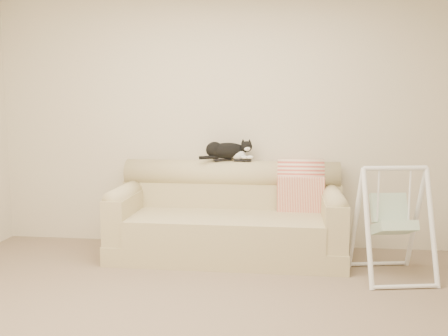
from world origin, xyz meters
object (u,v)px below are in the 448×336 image
(sofa, at_px, (228,219))
(tuxedo_cat, at_px, (228,150))
(baby_swing, at_px, (392,222))
(remote_b, at_px, (243,160))
(remote_a, at_px, (223,159))

(sofa, xyz_separation_m, tuxedo_cat, (-0.03, 0.24, 0.65))
(sofa, height_order, tuxedo_cat, tuxedo_cat)
(sofa, bearing_deg, baby_swing, -17.69)
(tuxedo_cat, bearing_deg, remote_b, -5.57)
(sofa, height_order, baby_swing, baby_swing)
(remote_a, height_order, baby_swing, baby_swing)
(baby_swing, bearing_deg, remote_a, 155.44)
(remote_a, height_order, tuxedo_cat, tuxedo_cat)
(baby_swing, bearing_deg, tuxedo_cat, 154.61)
(sofa, relative_size, remote_b, 12.88)
(tuxedo_cat, distance_m, baby_swing, 1.72)
(sofa, distance_m, tuxedo_cat, 0.69)
(remote_b, xyz_separation_m, tuxedo_cat, (-0.16, 0.02, 0.09))
(baby_swing, bearing_deg, remote_b, 152.56)
(remote_a, bearing_deg, remote_b, -3.32)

